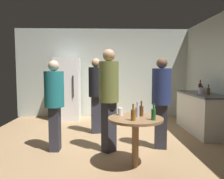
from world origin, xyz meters
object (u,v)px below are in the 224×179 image
(person_in_black_shirt, at_px, (96,90))
(foreground_table, at_px, (135,125))
(kettle, at_px, (202,91))
(beer_bottle_amber, at_px, (133,115))
(beer_bottle_on_counter, at_px, (208,91))
(beer_bottle_brown, at_px, (141,111))
(person_in_teal_shirt, at_px, (54,99))
(person_in_navy_shirt, at_px, (161,96))
(refrigerator, at_px, (68,89))
(beer_bottle_green, at_px, (153,114))
(plastic_cup_white, at_px, (120,111))
(wine_bottle_on_counter, at_px, (200,88))
(beer_bottle_clear, at_px, (137,112))
(person_in_olive_shirt, at_px, (109,92))

(person_in_black_shirt, bearing_deg, foreground_table, 10.91)
(kettle, bearing_deg, beer_bottle_amber, -134.22)
(beer_bottle_on_counter, xyz_separation_m, beer_bottle_brown, (-1.65, -1.31, -0.17))
(beer_bottle_amber, xyz_separation_m, person_in_teal_shirt, (-1.27, 0.89, 0.11))
(beer_bottle_on_counter, relative_size, person_in_navy_shirt, 0.14)
(refrigerator, bearing_deg, foreground_table, -64.44)
(person_in_teal_shirt, xyz_separation_m, person_in_black_shirt, (0.69, 1.08, 0.06))
(beer_bottle_green, distance_m, plastic_cup_white, 0.56)
(wine_bottle_on_counter, xyz_separation_m, foreground_table, (-1.77, -1.86, -0.39))
(wine_bottle_on_counter, bearing_deg, plastic_cup_white, -139.90)
(refrigerator, height_order, beer_bottle_brown, refrigerator)
(beer_bottle_brown, height_order, plastic_cup_white, beer_bottle_brown)
(kettle, bearing_deg, beer_bottle_clear, -136.33)
(beer_bottle_brown, xyz_separation_m, person_in_teal_shirt, (-1.43, 0.60, 0.11))
(refrigerator, relative_size, person_in_navy_shirt, 1.09)
(beer_bottle_green, xyz_separation_m, beer_bottle_clear, (-0.20, 0.19, 0.00))
(beer_bottle_on_counter, bearing_deg, beer_bottle_clear, -141.27)
(wine_bottle_on_counter, xyz_separation_m, beer_bottle_brown, (-1.67, -1.76, -0.20))
(foreground_table, height_order, beer_bottle_amber, beer_bottle_amber)
(beer_bottle_amber, bearing_deg, person_in_teal_shirt, 145.07)
(person_in_olive_shirt, bearing_deg, refrigerator, 157.80)
(kettle, relative_size, plastic_cup_white, 2.22)
(person_in_black_shirt, bearing_deg, person_in_olive_shirt, 4.09)
(beer_bottle_amber, relative_size, person_in_black_shirt, 0.14)
(beer_bottle_on_counter, bearing_deg, beer_bottle_amber, -138.59)
(kettle, distance_m, person_in_teal_shirt, 3.22)
(person_in_olive_shirt, bearing_deg, foreground_table, -15.38)
(beer_bottle_green, relative_size, person_in_black_shirt, 0.14)
(beer_bottle_on_counter, xyz_separation_m, person_in_teal_shirt, (-3.08, -0.71, -0.06))
(wine_bottle_on_counter, relative_size, plastic_cup_white, 2.82)
(beer_bottle_green, bearing_deg, person_in_navy_shirt, 69.29)
(foreground_table, distance_m, beer_bottle_amber, 0.27)
(refrigerator, distance_m, wine_bottle_on_counter, 3.56)
(beer_bottle_on_counter, distance_m, beer_bottle_amber, 2.42)
(wine_bottle_on_counter, bearing_deg, kettle, -99.27)
(person_in_navy_shirt, bearing_deg, person_in_teal_shirt, -75.59)
(plastic_cup_white, relative_size, person_in_olive_shirt, 0.06)
(beer_bottle_brown, xyz_separation_m, person_in_black_shirt, (-0.74, 1.68, 0.17))
(wine_bottle_on_counter, relative_size, beer_bottle_brown, 1.35)
(foreground_table, xyz_separation_m, plastic_cup_white, (-0.21, 0.19, 0.16))
(wine_bottle_on_counter, height_order, beer_bottle_brown, wine_bottle_on_counter)
(person_in_teal_shirt, height_order, person_in_olive_shirt, person_in_olive_shirt)
(beer_bottle_clear, relative_size, plastic_cup_white, 2.09)
(person_in_olive_shirt, bearing_deg, plastic_cup_white, -25.24)
(person_in_teal_shirt, bearing_deg, refrigerator, 95.38)
(beer_bottle_green, bearing_deg, beer_bottle_amber, -174.83)
(foreground_table, distance_m, person_in_teal_shirt, 1.53)
(kettle, distance_m, person_in_black_shirt, 2.39)
(beer_bottle_amber, bearing_deg, beer_bottle_green, 5.17)
(beer_bottle_on_counter, xyz_separation_m, plastic_cup_white, (-1.96, -1.22, -0.19))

